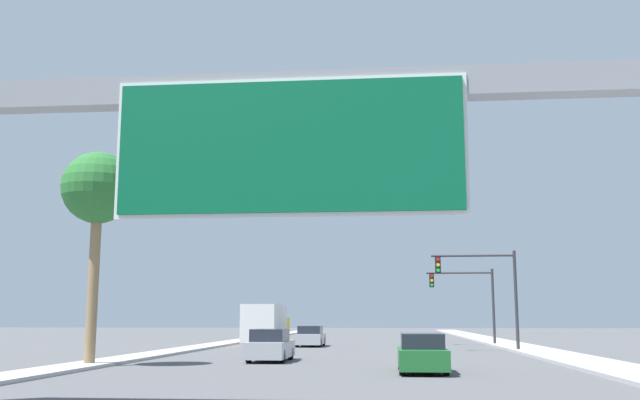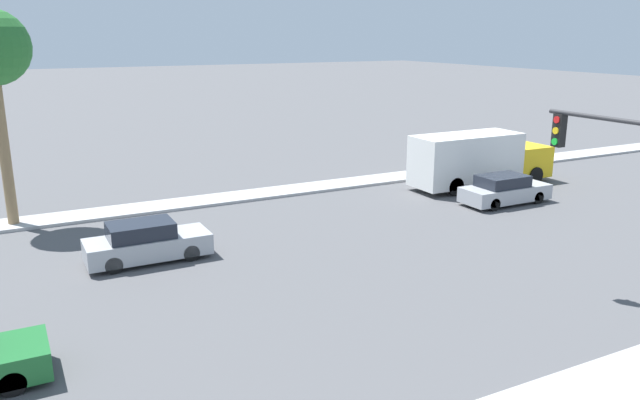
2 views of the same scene
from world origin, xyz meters
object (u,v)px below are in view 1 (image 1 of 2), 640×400
(traffic_light_mid_block, at_px, (470,293))
(palm_tree_background, at_px, (98,192))
(traffic_light_near_intersection, at_px, (488,282))
(car_mid_center, at_px, (311,337))
(sign_gantry, at_px, (290,141))
(car_near_right, at_px, (270,346))
(car_far_center, at_px, (422,354))
(truck_box_primary, at_px, (266,325))

(traffic_light_mid_block, distance_m, palm_tree_background, 32.39)
(traffic_light_mid_block, bearing_deg, traffic_light_near_intersection, -89.99)
(traffic_light_near_intersection, bearing_deg, car_mid_center, 151.24)
(car_mid_center, bearing_deg, sign_gantry, -84.55)
(car_near_right, relative_size, traffic_light_mid_block, 0.79)
(sign_gantry, height_order, car_near_right, sign_gantry)
(car_near_right, bearing_deg, car_mid_center, 90.00)
(car_near_right, xyz_separation_m, traffic_light_near_intersection, (12.04, 11.42, 3.59))
(sign_gantry, bearing_deg, car_near_right, 100.61)
(car_near_right, xyz_separation_m, palm_tree_background, (-7.21, -4.37, 6.95))
(car_mid_center, height_order, traffic_light_mid_block, traffic_light_mid_block)
(car_near_right, distance_m, traffic_light_mid_block, 24.78)
(car_far_center, bearing_deg, car_near_right, 137.33)
(car_mid_center, relative_size, palm_tree_background, 0.50)
(car_far_center, xyz_separation_m, truck_box_primary, (-10.50, 25.69, 0.85))
(traffic_light_near_intersection, bearing_deg, palm_tree_background, -140.64)
(truck_box_primary, bearing_deg, car_near_right, -79.69)
(traffic_light_near_intersection, distance_m, palm_tree_background, 25.12)
(sign_gantry, xyz_separation_m, car_near_right, (-3.50, 18.69, -5.47))
(traffic_light_near_intersection, relative_size, traffic_light_mid_block, 1.08)
(car_mid_center, distance_m, truck_box_primary, 3.80)
(sign_gantry, relative_size, car_far_center, 4.26)
(traffic_light_mid_block, bearing_deg, sign_gantry, -102.02)
(sign_gantry, height_order, traffic_light_near_intersection, sign_gantry)
(car_mid_center, bearing_deg, palm_tree_background, -107.85)
(truck_box_primary, xyz_separation_m, traffic_light_mid_block, (15.54, 2.18, 2.44))
(sign_gantry, relative_size, traffic_light_mid_block, 3.51)
(car_far_center, bearing_deg, car_mid_center, 105.96)
(truck_box_primary, relative_size, palm_tree_background, 0.92)
(car_mid_center, bearing_deg, truck_box_primary, 160.87)
(car_near_right, height_order, traffic_light_near_intersection, traffic_light_near_intersection)
(traffic_light_mid_block, bearing_deg, car_far_center, -100.24)
(sign_gantry, bearing_deg, palm_tree_background, 126.80)
(sign_gantry, relative_size, truck_box_primary, 2.33)
(car_mid_center, distance_m, car_far_center, 25.46)
(car_far_center, bearing_deg, truck_box_primary, 112.23)
(truck_box_primary, height_order, palm_tree_background, palm_tree_background)
(car_near_right, xyz_separation_m, traffic_light_mid_block, (12.04, 21.42, 3.27))
(car_mid_center, height_order, traffic_light_near_intersection, traffic_light_near_intersection)
(car_near_right, distance_m, car_far_center, 9.52)
(car_far_center, relative_size, traffic_light_mid_block, 0.82)
(car_far_center, bearing_deg, traffic_light_mid_block, 79.76)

